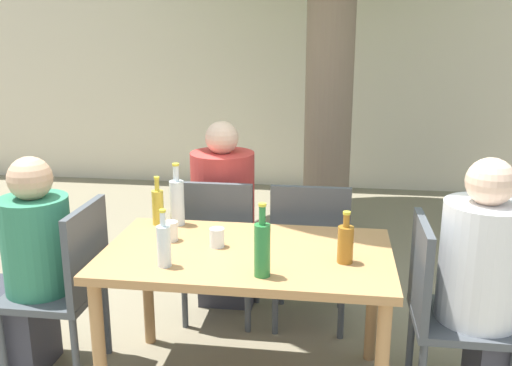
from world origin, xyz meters
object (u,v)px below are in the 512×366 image
(patio_chair_2, at_px, (219,242))
(drinking_glass_0, at_px, (170,231))
(oil_cruet_4, at_px, (158,206))
(patio_chair_1, at_px, (443,304))
(person_seated_1, at_px, (497,301))
(person_seated_2, at_px, (226,224))
(amber_bottle_0, at_px, (345,243))
(water_bottle_2, at_px, (164,244))
(green_bottle_3, at_px, (262,248))
(water_bottle_1, at_px, (177,201))
(patio_chair_0, at_px, (68,280))
(person_seated_0, at_px, (24,278))
(patio_chair_3, at_px, (310,247))
(dining_table_front, at_px, (247,268))
(drinking_glass_1, at_px, (217,238))

(patio_chair_2, height_order, drinking_glass_0, patio_chair_2)
(oil_cruet_4, relative_size, drinking_glass_0, 2.73)
(patio_chair_1, height_order, drinking_glass_0, patio_chair_1)
(patio_chair_1, bearing_deg, person_seated_1, -90.00)
(person_seated_2, height_order, amber_bottle_0, person_seated_2)
(person_seated_1, xyz_separation_m, amber_bottle_0, (-0.69, -0.07, 0.27))
(water_bottle_2, bearing_deg, green_bottle_3, -5.58)
(water_bottle_1, bearing_deg, patio_chair_0, -146.42)
(patio_chair_1, relative_size, person_seated_2, 0.75)
(person_seated_2, xyz_separation_m, green_bottle_3, (0.38, -1.13, 0.30))
(person_seated_1, distance_m, amber_bottle_0, 0.74)
(green_bottle_3, relative_size, oil_cruet_4, 1.22)
(patio_chair_1, distance_m, person_seated_0, 2.06)
(green_bottle_3, bearing_deg, oil_cruet_4, 137.67)
(person_seated_2, bearing_deg, patio_chair_1, 143.97)
(person_seated_2, bearing_deg, person_seated_0, 44.34)
(person_seated_2, distance_m, amber_bottle_0, 1.21)
(patio_chair_1, height_order, person_seated_2, person_seated_2)
(patio_chair_1, relative_size, person_seated_1, 0.75)
(amber_bottle_0, bearing_deg, patio_chair_3, 104.57)
(patio_chair_0, bearing_deg, patio_chair_2, 134.57)
(amber_bottle_0, bearing_deg, water_bottle_2, -169.05)
(patio_chair_2, xyz_separation_m, water_bottle_2, (-0.06, -0.85, 0.31))
(patio_chair_1, relative_size, oil_cruet_4, 3.45)
(person_seated_0, bearing_deg, amber_bottle_0, 87.36)
(drinking_glass_0, bearing_deg, green_bottle_3, -35.07)
(person_seated_2, height_order, water_bottle_1, person_seated_2)
(patio_chair_2, distance_m, drinking_glass_0, 0.62)
(person_seated_1, bearing_deg, patio_chair_0, 90.00)
(person_seated_1, relative_size, water_bottle_1, 3.61)
(drinking_glass_0, bearing_deg, dining_table_front, -11.92)
(patio_chair_1, distance_m, person_seated_2, 1.46)
(patio_chair_0, relative_size, patio_chair_3, 1.00)
(drinking_glass_1, bearing_deg, person_seated_2, 98.29)
(patio_chair_3, bearing_deg, amber_bottle_0, 104.57)
(patio_chair_0, relative_size, drinking_glass_1, 9.89)
(amber_bottle_0, bearing_deg, drinking_glass_1, 170.02)
(person_seated_2, bearing_deg, patio_chair_3, 157.06)
(patio_chair_1, xyz_separation_m, person_seated_1, (0.23, -0.00, 0.03))
(patio_chair_3, height_order, person_seated_0, person_seated_0)
(patio_chair_3, bearing_deg, patio_chair_2, 0.00)
(patio_chair_1, relative_size, green_bottle_3, 2.83)
(person_seated_1, xyz_separation_m, oil_cruet_4, (-1.67, 0.31, 0.28))
(patio_chair_1, xyz_separation_m, drinking_glass_0, (-1.30, 0.08, 0.26))
(drinking_glass_1, bearing_deg, green_bottle_3, -49.50)
(person_seated_1, xyz_separation_m, water_bottle_2, (-1.47, -0.23, 0.28))
(amber_bottle_0, bearing_deg, person_seated_0, 177.36)
(drinking_glass_0, distance_m, drinking_glass_1, 0.25)
(amber_bottle_0, distance_m, water_bottle_2, 0.80)
(amber_bottle_0, relative_size, water_bottle_1, 0.71)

